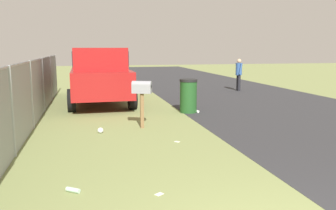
{
  "coord_description": "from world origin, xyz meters",
  "views": [
    {
      "loc": [
        -2.57,
        2.0,
        2.1
      ],
      "look_at": [
        4.8,
        0.33,
        0.86
      ],
      "focal_mm": 37.77,
      "sensor_mm": 36.0,
      "label": 1
    }
  ],
  "objects_px": {
    "pickup_truck": "(99,74)",
    "trash_bin": "(188,96)",
    "mailbox": "(142,91)",
    "pedestrian": "(239,73)"
  },
  "relations": [
    {
      "from": "mailbox",
      "to": "pickup_truck",
      "type": "xyz_separation_m",
      "value": [
        4.53,
        0.93,
        0.11
      ]
    },
    {
      "from": "pickup_truck",
      "to": "mailbox",
      "type": "bearing_deg",
      "value": 10.59
    },
    {
      "from": "trash_bin",
      "to": "pedestrian",
      "type": "height_order",
      "value": "pedestrian"
    },
    {
      "from": "pickup_truck",
      "to": "trash_bin",
      "type": "xyz_separation_m",
      "value": [
        -2.6,
        -2.74,
        -0.56
      ]
    },
    {
      "from": "mailbox",
      "to": "pedestrian",
      "type": "distance_m",
      "value": 9.11
    },
    {
      "from": "mailbox",
      "to": "pedestrian",
      "type": "relative_size",
      "value": 0.8
    },
    {
      "from": "pickup_truck",
      "to": "trash_bin",
      "type": "bearing_deg",
      "value": 45.47
    },
    {
      "from": "mailbox",
      "to": "pickup_truck",
      "type": "distance_m",
      "value": 4.62
    },
    {
      "from": "trash_bin",
      "to": "pedestrian",
      "type": "bearing_deg",
      "value": -38.29
    },
    {
      "from": "pickup_truck",
      "to": "trash_bin",
      "type": "distance_m",
      "value": 3.82
    }
  ]
}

